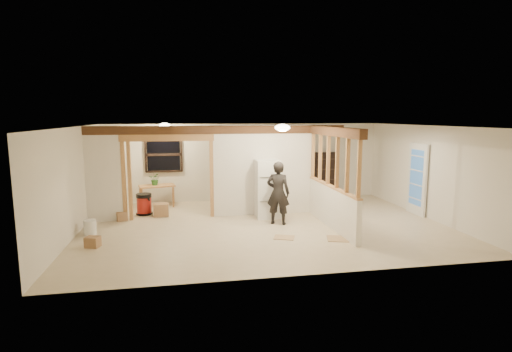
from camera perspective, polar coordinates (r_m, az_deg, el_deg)
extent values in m
cube|color=beige|center=(10.19, 1.32, -7.11)|extent=(9.00, 6.50, 0.01)
cube|color=white|center=(9.81, 1.37, 7.12)|extent=(9.00, 6.50, 0.01)
cube|color=silver|center=(13.09, -1.55, 2.00)|extent=(9.00, 0.01, 2.50)
cube|color=silver|center=(6.83, 6.91, -4.18)|extent=(9.00, 0.01, 2.50)
cube|color=silver|center=(10.03, -24.71, -0.81)|extent=(0.01, 6.50, 2.50)
cube|color=silver|center=(11.69, 23.48, 0.49)|extent=(0.01, 6.50, 2.50)
cube|color=white|center=(11.10, -20.95, 0.24)|extent=(0.90, 0.12, 2.50)
cube|color=white|center=(11.12, 1.09, 0.83)|extent=(2.80, 0.12, 2.50)
cube|color=tan|center=(10.93, -12.39, -0.30)|extent=(2.46, 0.14, 2.20)
cube|color=#56341D|center=(10.85, -5.15, 6.59)|extent=(7.00, 0.18, 0.22)
cube|color=#56341D|center=(9.89, 11.02, 6.28)|extent=(0.18, 3.30, 0.22)
cube|color=white|center=(10.13, 10.71, -4.40)|extent=(0.12, 3.20, 1.00)
cube|color=tan|center=(9.94, 10.90, 2.13)|extent=(0.14, 3.20, 1.32)
cube|color=black|center=(12.84, -13.06, 2.99)|extent=(1.12, 0.10, 1.10)
cube|color=white|center=(12.01, 22.04, -0.43)|extent=(0.12, 0.86, 2.00)
ellipsoid|color=#FFEABF|center=(9.39, 3.80, 6.91)|extent=(0.36, 0.36, 0.16)
ellipsoid|color=#FFEABF|center=(11.92, -12.91, 7.07)|extent=(0.32, 0.32, 0.14)
ellipsoid|color=#FFD88C|center=(11.22, -10.45, 5.52)|extent=(0.07, 0.07, 0.07)
cube|color=white|center=(10.84, 1.67, -1.84)|extent=(0.65, 0.63, 1.58)
imported|color=black|center=(10.17, 3.18, -2.43)|extent=(0.70, 0.60, 1.62)
cube|color=tan|center=(12.61, -13.92, -2.75)|extent=(1.13, 0.73, 0.66)
imported|color=#30632B|center=(12.53, -14.20, -0.43)|extent=(0.40, 0.37, 0.37)
cylinder|color=maroon|center=(11.67, -15.69, -3.86)|extent=(0.56, 0.56, 0.60)
cube|color=black|center=(13.65, 9.91, 0.11)|extent=(0.77, 0.26, 1.54)
cylinder|color=silver|center=(10.13, -22.62, -6.80)|extent=(0.35, 0.35, 0.36)
cube|color=#9A704A|center=(11.41, -13.44, -4.71)|extent=(0.43, 0.38, 0.34)
cube|color=#9A704A|center=(11.21, -18.64, -5.44)|extent=(0.33, 0.33, 0.24)
cube|color=#9A704A|center=(9.21, -22.30, -8.71)|extent=(0.34, 0.30, 0.23)
cube|color=tan|center=(9.29, 11.62, -8.77)|extent=(0.59, 0.59, 0.02)
cube|color=tan|center=(9.22, 4.05, -8.75)|extent=(0.55, 0.50, 0.01)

